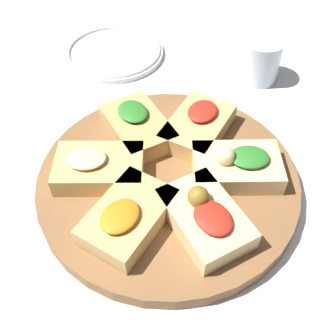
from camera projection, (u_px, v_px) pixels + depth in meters
ground_plane at (168, 185)px, 0.59m from camera, size 3.00×3.00×0.00m
serving_board at (168, 180)px, 0.58m from camera, size 0.38×0.38×0.02m
focaccia_slice_0 at (198, 126)px, 0.62m from camera, size 0.14×0.15×0.04m
focaccia_slice_1 at (137, 126)px, 0.62m from camera, size 0.13×0.09×0.04m
focaccia_slice_2 at (98, 167)px, 0.56m from camera, size 0.13×0.15×0.04m
focaccia_slice_3 at (128, 217)px, 0.50m from camera, size 0.14×0.15×0.04m
focaccia_slice_4 at (205, 217)px, 0.50m from camera, size 0.13×0.09×0.05m
focaccia_slice_5 at (237, 166)px, 0.56m from camera, size 0.12×0.15×0.05m
plate_left at (114, 52)px, 0.82m from camera, size 0.21×0.21×0.02m
water_glass at (261, 60)px, 0.74m from camera, size 0.07×0.07×0.08m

